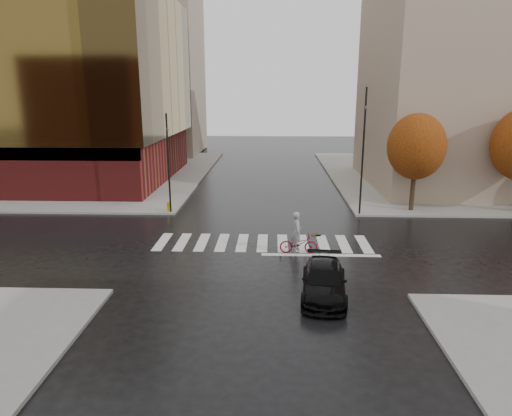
# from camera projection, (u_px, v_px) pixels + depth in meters

# --- Properties ---
(ground) EXTENTS (120.00, 120.00, 0.00)m
(ground) POSITION_uv_depth(u_px,v_px,m) (262.00, 246.00, 24.37)
(ground) COLOR black
(ground) RESTS_ON ground
(sidewalk_nw) EXTENTS (30.00, 30.00, 0.15)m
(sidewalk_nw) POSITION_uv_depth(u_px,v_px,m) (57.00, 173.00, 45.40)
(sidewalk_nw) COLOR gray
(sidewalk_nw) RESTS_ON ground
(sidewalk_ne) EXTENTS (30.00, 30.00, 0.15)m
(sidewalk_ne) POSITION_uv_depth(u_px,v_px,m) (485.00, 176.00, 43.92)
(sidewalk_ne) COLOR gray
(sidewalk_ne) RESTS_ON ground
(crosswalk) EXTENTS (12.00, 3.00, 0.01)m
(crosswalk) POSITION_uv_depth(u_px,v_px,m) (262.00, 243.00, 24.85)
(crosswalk) COLOR silver
(crosswalk) RESTS_ON ground
(office_glass) EXTENTS (27.00, 19.00, 16.00)m
(office_glass) POSITION_uv_depth(u_px,v_px,m) (20.00, 88.00, 40.46)
(office_glass) COLOR maroon
(office_glass) RESTS_ON sidewalk_nw
(building_ne_tan) EXTENTS (16.00, 16.00, 18.00)m
(building_ne_tan) POSITION_uv_depth(u_px,v_px,m) (471.00, 77.00, 37.92)
(building_ne_tan) COLOR gray
(building_ne_tan) RESTS_ON sidewalk_ne
(building_nw_far) EXTENTS (14.00, 12.00, 20.00)m
(building_nw_far) POSITION_uv_depth(u_px,v_px,m) (144.00, 73.00, 58.17)
(building_nw_far) COLOR gray
(building_nw_far) RESTS_ON sidewalk_nw
(tree_ne_a) EXTENTS (3.80, 3.80, 6.50)m
(tree_ne_a) POSITION_uv_depth(u_px,v_px,m) (416.00, 147.00, 30.06)
(tree_ne_a) COLOR #2E2114
(tree_ne_a) RESTS_ON sidewalk_ne
(sedan) EXTENTS (2.19, 4.49, 1.26)m
(sedan) POSITION_uv_depth(u_px,v_px,m) (324.00, 281.00, 18.34)
(sedan) COLOR black
(sedan) RESTS_ON ground
(cyclist) EXTENTS (1.92, 0.75, 2.17)m
(cyclist) POSITION_uv_depth(u_px,v_px,m) (298.00, 239.00, 23.15)
(cyclist) COLOR maroon
(cyclist) RESTS_ON ground
(traffic_light_nw) EXTENTS (0.20, 0.18, 6.51)m
(traffic_light_nw) POSITION_uv_depth(u_px,v_px,m) (168.00, 158.00, 29.73)
(traffic_light_nw) COLOR black
(traffic_light_nw) RESTS_ON sidewalk_nw
(traffic_light_ne) EXTENTS (0.18, 0.21, 8.12)m
(traffic_light_ne) POSITION_uv_depth(u_px,v_px,m) (364.00, 142.00, 29.01)
(traffic_light_ne) COLOR black
(traffic_light_ne) RESTS_ON sidewalk_ne
(fire_hydrant) EXTENTS (0.23, 0.23, 0.64)m
(fire_hydrant) POSITION_uv_depth(u_px,v_px,m) (168.00, 206.00, 30.76)
(fire_hydrant) COLOR gold
(fire_hydrant) RESTS_ON sidewalk_nw
(manhole) EXTENTS (0.79, 0.79, 0.01)m
(manhole) POSITION_uv_depth(u_px,v_px,m) (316.00, 235.00, 26.19)
(manhole) COLOR #3D3316
(manhole) RESTS_ON ground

